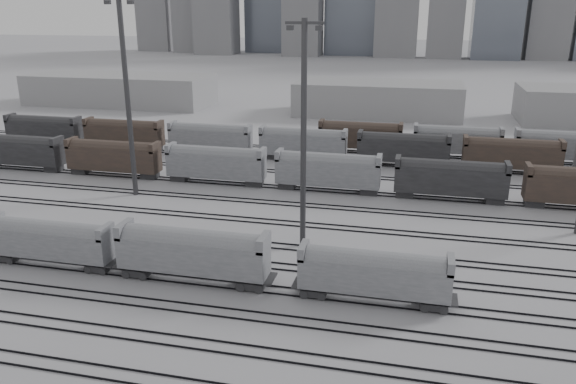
% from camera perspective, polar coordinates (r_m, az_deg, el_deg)
% --- Properties ---
extents(ground, '(900.00, 900.00, 0.00)m').
position_cam_1_polar(ground, '(55.13, -9.98, -9.38)').
color(ground, '#B3B2B7').
rests_on(ground, ground).
extents(tracks, '(220.00, 71.50, 0.16)m').
position_cam_1_polar(tracks, '(70.02, -4.43, -2.93)').
color(tracks, black).
rests_on(tracks, ground).
extents(hopper_car_a, '(13.36, 2.65, 4.78)m').
position_cam_1_polar(hopper_car_a, '(62.05, -23.02, -4.41)').
color(hopper_car_a, black).
rests_on(hopper_car_a, ground).
extents(hopper_car_b, '(14.80, 2.94, 5.29)m').
position_cam_1_polar(hopper_car_b, '(54.51, -9.66, -5.88)').
color(hopper_car_b, black).
rests_on(hopper_car_b, ground).
extents(hopper_car_c, '(13.51, 2.68, 4.83)m').
position_cam_1_polar(hopper_car_c, '(50.86, 8.74, -8.01)').
color(hopper_car_c, black).
rests_on(hopper_car_c, ground).
extents(light_mast_b, '(4.33, 0.69, 27.04)m').
position_cam_1_polar(light_mast_b, '(79.47, -16.04, 9.61)').
color(light_mast_b, '#363739').
rests_on(light_mast_b, ground).
extents(light_mast_c, '(3.90, 0.62, 24.35)m').
position_cam_1_polar(light_mast_c, '(59.04, 1.59, 6.12)').
color(light_mast_c, '#363739').
rests_on(light_mast_c, ground).
extents(bg_string_near, '(151.00, 3.00, 5.60)m').
position_cam_1_polar(bg_string_near, '(80.78, 4.06, 2.01)').
color(bg_string_near, gray).
rests_on(bg_string_near, ground).
extents(bg_string_mid, '(151.00, 3.00, 5.60)m').
position_cam_1_polar(bg_string_mid, '(95.33, 11.61, 4.20)').
color(bg_string_mid, black).
rests_on(bg_string_mid, ground).
extents(bg_string_far, '(66.00, 3.00, 5.60)m').
position_cam_1_polar(bg_string_far, '(104.22, 21.45, 4.49)').
color(bg_string_far, '#44342B').
rests_on(bg_string_far, ground).
extents(warehouse_left, '(50.00, 18.00, 8.00)m').
position_cam_1_polar(warehouse_left, '(162.43, -16.70, 9.94)').
color(warehouse_left, gray).
rests_on(warehouse_left, ground).
extents(warehouse_mid, '(40.00, 18.00, 8.00)m').
position_cam_1_polar(warehouse_mid, '(141.60, 9.12, 9.35)').
color(warehouse_mid, gray).
rests_on(warehouse_mid, ground).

